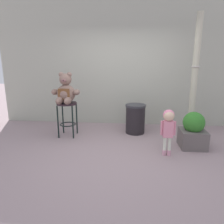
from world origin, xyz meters
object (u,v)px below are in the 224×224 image
Objects in this scene: bar_stool_with_teddy at (67,112)px; trash_bin at (135,119)px; teddy_bear at (66,92)px; child_walking at (168,123)px; lamppost at (193,90)px; planter_with_shrub at (193,131)px.

trash_bin is at bearing 12.58° from bar_stool_with_teddy.
teddy_bear is 0.79× the size of child_walking.
bar_stool_with_teddy is 1.16× the size of teddy_bear.
trash_bin is 0.26× the size of lamppost.
lamppost is 3.73× the size of planter_with_shrub.
bar_stool_with_teddy is at bearing -172.12° from lamppost.
teddy_bear is 0.93× the size of planter_with_shrub.
teddy_bear is 2.24m from child_walking.
bar_stool_with_teddy is 1.08× the size of planter_with_shrub.
trash_bin is (-0.54, 1.16, -0.26)m from child_walking.
teddy_bear is 0.25× the size of lamppost.
trash_bin is (1.52, 0.34, -0.21)m from bar_stool_with_teddy.
trash_bin is at bearing 13.69° from teddy_bear.
bar_stool_with_teddy is 2.21m from child_walking.
trash_bin is 1.44m from lamppost.
bar_stool_with_teddy is at bearing 90.00° from teddy_bear.
child_walking is 1.23× the size of trash_bin.
lamppost is at bearing 7.88° from bar_stool_with_teddy.
trash_bin is at bearing -177.87° from lamppost.
child_walking is 1.18× the size of planter_with_shrub.
bar_stool_with_teddy is 0.92× the size of child_walking.
child_walking is at bearing -121.07° from lamppost.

